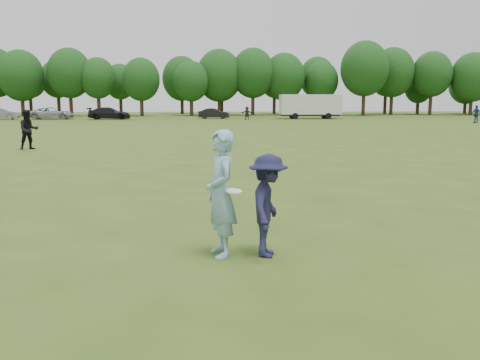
{
  "coord_description": "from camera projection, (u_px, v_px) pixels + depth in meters",
  "views": [
    {
      "loc": [
        0.25,
        -7.66,
        2.54
      ],
      "look_at": [
        0.9,
        1.37,
        1.1
      ],
      "focal_mm": 38.0,
      "sensor_mm": 36.0,
      "label": 1
    }
  ],
  "objects": [
    {
      "name": "ground",
      "position": [
        189.0,
        264.0,
        7.92
      ],
      "size": [
        200.0,
        200.0,
        0.0
      ],
      "primitive_type": "plane",
      "color": "#324E16",
      "rests_on": "ground"
    },
    {
      "name": "thrower",
      "position": [
        221.0,
        194.0,
        8.19
      ],
      "size": [
        0.66,
        0.85,
        2.07
      ],
      "primitive_type": "imported",
      "rotation": [
        0.0,
        0.0,
        -1.32
      ],
      "color": "#81AFC8",
      "rests_on": "ground"
    },
    {
      "name": "defender",
      "position": [
        268.0,
        205.0,
        8.21
      ],
      "size": [
        0.88,
        1.21,
        1.68
      ],
      "primitive_type": "imported",
      "rotation": [
        0.0,
        0.0,
        1.31
      ],
      "color": "#1B1C3D",
      "rests_on": "ground"
    },
    {
      "name": "player_far_a",
      "position": [
        29.0,
        130.0,
        25.88
      ],
      "size": [
        1.23,
        1.15,
        2.02
      ],
      "primitive_type": "imported",
      "rotation": [
        0.0,
        0.0,
        0.51
      ],
      "color": "black",
      "rests_on": "ground"
    },
    {
      "name": "player_far_b",
      "position": [
        476.0,
        114.0,
        55.4
      ],
      "size": [
        0.87,
        1.23,
        1.93
      ],
      "primitive_type": "imported",
      "rotation": [
        0.0,
        0.0,
        -1.18
      ],
      "color": "navy",
      "rests_on": "ground"
    },
    {
      "name": "player_far_d",
      "position": [
        247.0,
        113.0,
        63.91
      ],
      "size": [
        1.63,
        0.79,
        1.68
      ],
      "primitive_type": "imported",
      "rotation": [
        0.0,
        0.0,
        -0.19
      ],
      "color": "black",
      "rests_on": "ground"
    },
    {
      "name": "car_b",
      "position": [
        0.0,
        114.0,
        64.66
      ],
      "size": [
        4.54,
        2.04,
        1.44
      ],
      "primitive_type": "imported",
      "rotation": [
        0.0,
        0.0,
        1.69
      ],
      "color": "slate",
      "rests_on": "ground"
    },
    {
      "name": "car_c",
      "position": [
        52.0,
        113.0,
        65.61
      ],
      "size": [
        5.65,
        2.84,
        1.53
      ],
      "primitive_type": "imported",
      "rotation": [
        0.0,
        0.0,
        1.63
      ],
      "color": "#A3A4A7",
      "rests_on": "ground"
    },
    {
      "name": "car_d",
      "position": [
        109.0,
        113.0,
        65.24
      ],
      "size": [
        5.37,
        2.3,
        1.54
      ],
      "primitive_type": "imported",
      "rotation": [
        0.0,
        0.0,
        1.6
      ],
      "color": "black",
      "rests_on": "ground"
    },
    {
      "name": "car_f",
      "position": [
        214.0,
        114.0,
        67.61
      ],
      "size": [
        4.3,
        1.98,
        1.37
      ],
      "primitive_type": "imported",
      "rotation": [
        0.0,
        0.0,
        1.44
      ],
      "color": "black",
      "rests_on": "ground"
    },
    {
      "name": "field_cone",
      "position": [
        354.0,
        121.0,
        56.3
      ],
      "size": [
        0.28,
        0.28,
        0.3
      ],
      "primitive_type": "cone",
      "color": "#FF520D",
      "rests_on": "ground"
    },
    {
      "name": "disc_in_play",
      "position": [
        234.0,
        191.0,
        8.01
      ],
      "size": [
        0.28,
        0.29,
        0.07
      ],
      "color": "white",
      "rests_on": "ground"
    },
    {
      "name": "cargo_trailer",
      "position": [
        310.0,
        105.0,
        67.22
      ],
      "size": [
        9.0,
        2.75,
        3.2
      ],
      "color": "silver",
      "rests_on": "ground"
    },
    {
      "name": "treeline",
      "position": [
        219.0,
        76.0,
        82.89
      ],
      "size": [
        130.35,
        18.39,
        11.74
      ],
      "color": "#332114",
      "rests_on": "ground"
    }
  ]
}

